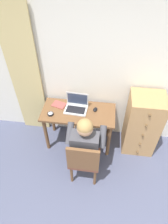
# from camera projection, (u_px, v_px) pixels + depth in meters

# --- Properties ---
(wall_back) EXTENTS (4.80, 0.05, 2.50)m
(wall_back) POSITION_uv_depth(u_px,v_px,m) (105.00, 73.00, 2.82)
(wall_back) COLOR silver
(wall_back) RESTS_ON ground_plane
(curtain_panel) EXTENTS (0.48, 0.03, 2.23)m
(curtain_panel) POSITION_uv_depth(u_px,v_px,m) (26.00, 77.00, 2.98)
(curtain_panel) COLOR #CCB77A
(curtain_panel) RESTS_ON ground_plane
(desk) EXTENTS (1.12, 0.52, 0.74)m
(desk) POSITION_uv_depth(u_px,v_px,m) (79.00, 117.00, 3.07)
(desk) COLOR brown
(desk) RESTS_ON ground_plane
(dresser) EXTENTS (0.50, 0.48, 1.08)m
(dresser) POSITION_uv_depth(u_px,v_px,m) (142.00, 124.00, 3.06)
(dresser) COLOR tan
(dresser) RESTS_ON ground_plane
(chair) EXTENTS (0.42, 0.40, 0.87)m
(chair) POSITION_uv_depth(u_px,v_px,m) (84.00, 159.00, 2.67)
(chair) COLOR brown
(chair) RESTS_ON ground_plane
(person_seated) EXTENTS (0.53, 0.59, 1.19)m
(person_seated) POSITION_uv_depth(u_px,v_px,m) (86.00, 141.00, 2.67)
(person_seated) COLOR #33384C
(person_seated) RESTS_ON ground_plane
(laptop) EXTENTS (0.35, 0.27, 0.24)m
(laptop) POSITION_uv_depth(u_px,v_px,m) (76.00, 106.00, 2.99)
(laptop) COLOR #B7BABF
(laptop) RESTS_ON desk
(computer_mouse) EXTENTS (0.08, 0.11, 0.03)m
(computer_mouse) POSITION_uv_depth(u_px,v_px,m) (95.00, 109.00, 2.99)
(computer_mouse) COLOR black
(computer_mouse) RESTS_ON desk
(desk_clock) EXTENTS (0.09, 0.09, 0.03)m
(desk_clock) POSITION_uv_depth(u_px,v_px,m) (50.00, 114.00, 2.92)
(desk_clock) COLOR black
(desk_clock) RESTS_ON desk
(notebook_pad) EXTENTS (0.24, 0.20, 0.01)m
(notebook_pad) POSITION_uv_depth(u_px,v_px,m) (59.00, 105.00, 3.08)
(notebook_pad) COLOR #994742
(notebook_pad) RESTS_ON desk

